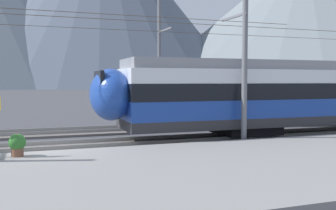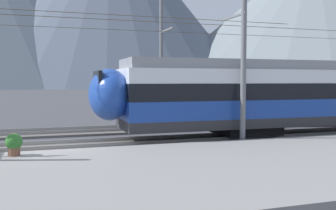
{
  "view_description": "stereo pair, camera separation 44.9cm",
  "coord_description": "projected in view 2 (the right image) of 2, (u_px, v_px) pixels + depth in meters",
  "views": [
    {
      "loc": [
        -0.44,
        -15.22,
        2.88
      ],
      "look_at": [
        5.99,
        3.13,
        1.64
      ],
      "focal_mm": 41.11,
      "sensor_mm": 36.0,
      "label": 1
    },
    {
      "loc": [
        -0.01,
        -15.37,
        2.88
      ],
      "look_at": [
        5.99,
        3.13,
        1.64
      ],
      "focal_mm": 41.11,
      "sensor_mm": 36.0,
      "label": 2
    }
  ],
  "objects": [
    {
      "name": "platform_slab",
      "position": [
        46.0,
        183.0,
        10.07
      ],
      "size": [
        120.0,
        8.04,
        0.37
      ],
      "primitive_type": "cube",
      "color": "gray",
      "rests_on": "ground"
    },
    {
      "name": "mountain_right_ridge",
      "position": [
        313.0,
        18.0,
        192.06
      ],
      "size": [
        167.75,
        167.75,
        68.55
      ],
      "primitive_type": "cone",
      "color": "slate",
      "rests_on": "ground"
    },
    {
      "name": "ground_plane",
      "position": [
        45.0,
        156.0,
        14.77
      ],
      "size": [
        400.0,
        400.0,
        0.0
      ],
      "primitive_type": "plane",
      "color": "#424247"
    },
    {
      "name": "potted_plant_platform_edge",
      "position": [
        14.0,
        143.0,
        12.79
      ],
      "size": [
        0.56,
        0.56,
        0.75
      ],
      "color": "brown",
      "rests_on": "platform_slab"
    },
    {
      "name": "catenary_mast_far_side",
      "position": [
        162.0,
        59.0,
        24.54
      ],
      "size": [
        38.4,
        2.52,
        8.21
      ],
      "color": "slate",
      "rests_on": "ground"
    },
    {
      "name": "track_far",
      "position": [
        44.0,
        133.0,
        20.6
      ],
      "size": [
        120.0,
        3.0,
        0.28
      ],
      "color": "#5B5651",
      "rests_on": "ground"
    },
    {
      "name": "catenary_mast_mid",
      "position": [
        242.0,
        52.0,
        16.55
      ],
      "size": [
        38.4,
        2.23,
        7.92
      ],
      "color": "slate",
      "rests_on": "ground"
    },
    {
      "name": "mountain_central_peak",
      "position": [
        111.0,
        0.0,
        190.27
      ],
      "size": [
        136.89,
        136.89,
        85.92
      ],
      "primitive_type": "cone",
      "color": "#515B6B",
      "rests_on": "ground"
    },
    {
      "name": "track_near",
      "position": [
        45.0,
        148.0,
        15.99
      ],
      "size": [
        120.0,
        3.0,
        0.28
      ],
      "color": "#5B5651",
      "rests_on": "ground"
    }
  ]
}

